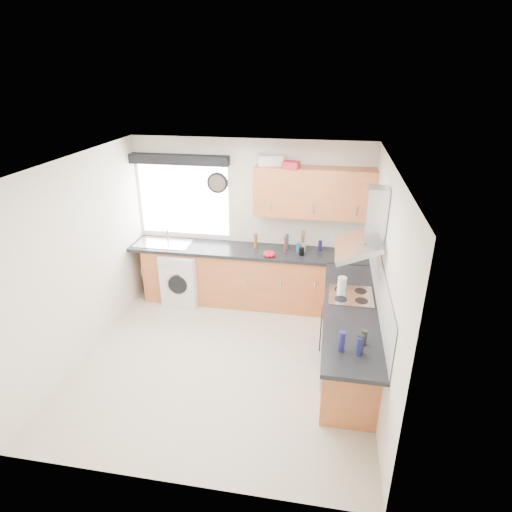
% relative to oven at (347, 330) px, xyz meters
% --- Properties ---
extents(ground_plane, '(3.60, 3.60, 0.00)m').
position_rel_oven_xyz_m(ground_plane, '(-1.50, -0.30, -0.42)').
color(ground_plane, beige).
extents(ceiling, '(3.60, 3.60, 0.02)m').
position_rel_oven_xyz_m(ceiling, '(-1.50, -0.30, 2.08)').
color(ceiling, white).
rests_on(ceiling, wall_back).
extents(wall_back, '(3.60, 0.02, 2.50)m').
position_rel_oven_xyz_m(wall_back, '(-1.50, 1.50, 0.82)').
color(wall_back, silver).
rests_on(wall_back, ground_plane).
extents(wall_front, '(3.60, 0.02, 2.50)m').
position_rel_oven_xyz_m(wall_front, '(-1.50, -2.10, 0.82)').
color(wall_front, silver).
rests_on(wall_front, ground_plane).
extents(wall_left, '(0.02, 3.60, 2.50)m').
position_rel_oven_xyz_m(wall_left, '(-3.30, -0.30, 0.82)').
color(wall_left, silver).
rests_on(wall_left, ground_plane).
extents(wall_right, '(0.02, 3.60, 2.50)m').
position_rel_oven_xyz_m(wall_right, '(0.30, -0.30, 0.82)').
color(wall_right, silver).
rests_on(wall_right, ground_plane).
extents(window, '(1.40, 0.02, 1.10)m').
position_rel_oven_xyz_m(window, '(-2.55, 1.49, 1.12)').
color(window, silver).
rests_on(window, wall_back).
extents(window_blind, '(1.50, 0.18, 0.14)m').
position_rel_oven_xyz_m(window_blind, '(-2.55, 1.40, 1.76)').
color(window_blind, black).
rests_on(window_blind, wall_back).
extents(splashback, '(0.01, 3.00, 0.54)m').
position_rel_oven_xyz_m(splashback, '(0.29, 0.00, 0.75)').
color(splashback, white).
rests_on(splashback, wall_right).
extents(base_cab_back, '(3.00, 0.58, 0.86)m').
position_rel_oven_xyz_m(base_cab_back, '(-1.60, 1.21, 0.01)').
color(base_cab_back, '#A85930').
rests_on(base_cab_back, ground_plane).
extents(base_cab_corner, '(0.60, 0.60, 0.86)m').
position_rel_oven_xyz_m(base_cab_corner, '(0.00, 1.20, 0.01)').
color(base_cab_corner, '#A85930').
rests_on(base_cab_corner, ground_plane).
extents(base_cab_right, '(0.58, 2.10, 0.86)m').
position_rel_oven_xyz_m(base_cab_right, '(0.01, -0.15, 0.01)').
color(base_cab_right, '#A85930').
rests_on(base_cab_right, ground_plane).
extents(worktop_back, '(3.60, 0.62, 0.05)m').
position_rel_oven_xyz_m(worktop_back, '(-1.50, 1.20, 0.46)').
color(worktop_back, black).
rests_on(worktop_back, base_cab_back).
extents(worktop_right, '(0.62, 2.42, 0.05)m').
position_rel_oven_xyz_m(worktop_right, '(0.00, -0.30, 0.46)').
color(worktop_right, black).
rests_on(worktop_right, base_cab_right).
extents(sink, '(0.84, 0.46, 0.10)m').
position_rel_oven_xyz_m(sink, '(-2.83, 1.20, 0.52)').
color(sink, '#ACB1B8').
rests_on(sink, worktop_back).
extents(oven, '(0.56, 0.58, 0.85)m').
position_rel_oven_xyz_m(oven, '(0.00, 0.00, 0.00)').
color(oven, black).
rests_on(oven, ground_plane).
extents(hob_plate, '(0.52, 0.52, 0.01)m').
position_rel_oven_xyz_m(hob_plate, '(0.00, 0.00, 0.49)').
color(hob_plate, '#ACB1B8').
rests_on(hob_plate, worktop_right).
extents(extractor_hood, '(0.52, 0.78, 0.66)m').
position_rel_oven_xyz_m(extractor_hood, '(0.10, -0.00, 1.34)').
color(extractor_hood, '#ACB1B8').
rests_on(extractor_hood, wall_right).
extents(upper_cabinets, '(1.70, 0.35, 0.70)m').
position_rel_oven_xyz_m(upper_cabinets, '(-0.55, 1.32, 1.38)').
color(upper_cabinets, '#A85930').
rests_on(upper_cabinets, wall_back).
extents(washing_machine, '(0.61, 0.59, 0.82)m').
position_rel_oven_xyz_m(washing_machine, '(-2.50, 1.10, -0.01)').
color(washing_machine, silver).
rests_on(washing_machine, ground_plane).
extents(wall_clock, '(0.32, 0.04, 0.32)m').
position_rel_oven_xyz_m(wall_clock, '(-2.00, 1.46, 1.41)').
color(wall_clock, black).
rests_on(wall_clock, wall_back).
extents(casserole, '(0.40, 0.33, 0.14)m').
position_rel_oven_xyz_m(casserole, '(-1.20, 1.42, 1.80)').
color(casserole, silver).
rests_on(casserole, upper_cabinets).
extents(storage_box, '(0.25, 0.22, 0.10)m').
position_rel_oven_xyz_m(storage_box, '(-0.88, 1.22, 1.77)').
color(storage_box, maroon).
rests_on(storage_box, upper_cabinets).
extents(utensil_pot, '(0.10, 0.10, 0.13)m').
position_rel_oven_xyz_m(utensil_pot, '(-0.67, 1.27, 0.55)').
color(utensil_pot, gray).
rests_on(utensil_pot, worktop_back).
extents(kitchen_roll, '(0.12, 0.12, 0.23)m').
position_rel_oven_xyz_m(kitchen_roll, '(-0.11, 0.01, 0.60)').
color(kitchen_roll, silver).
rests_on(kitchen_roll, worktop_right).
extents(tomato_cluster, '(0.17, 0.17, 0.07)m').
position_rel_oven_xyz_m(tomato_cluster, '(-1.13, 1.00, 0.52)').
color(tomato_cluster, red).
rests_on(tomato_cluster, worktop_back).
extents(jar_0, '(0.05, 0.05, 0.16)m').
position_rel_oven_xyz_m(jar_0, '(-0.42, 1.34, 0.56)').
color(jar_0, '#191342').
rests_on(jar_0, worktop_back).
extents(jar_1, '(0.05, 0.05, 0.24)m').
position_rel_oven_xyz_m(jar_1, '(-0.91, 1.30, 0.60)').
color(jar_1, '#1A567E').
rests_on(jar_1, worktop_back).
extents(jar_2, '(0.05, 0.05, 0.22)m').
position_rel_oven_xyz_m(jar_2, '(-1.38, 1.28, 0.60)').
color(jar_2, brown).
rests_on(jar_2, worktop_back).
extents(jar_3, '(0.07, 0.07, 0.15)m').
position_rel_oven_xyz_m(jar_3, '(-0.73, 1.22, 0.56)').
color(jar_3, '#1B5086').
rests_on(jar_3, worktop_back).
extents(jar_4, '(0.04, 0.04, 0.25)m').
position_rel_oven_xyz_m(jar_4, '(-0.92, 1.18, 0.61)').
color(jar_4, maroon).
rests_on(jar_4, worktop_back).
extents(jar_5, '(0.07, 0.07, 0.12)m').
position_rel_oven_xyz_m(jar_5, '(-0.68, 1.11, 0.54)').
color(jar_5, black).
rests_on(jar_5, worktop_back).
extents(bottle_0, '(0.06, 0.06, 0.16)m').
position_rel_oven_xyz_m(bottle_0, '(0.10, -0.97, 0.56)').
color(bottle_0, black).
rests_on(bottle_0, worktop_right).
extents(bottle_1, '(0.07, 0.07, 0.20)m').
position_rel_oven_xyz_m(bottle_1, '(0.05, -1.12, 0.59)').
color(bottle_1, black).
rests_on(bottle_1, worktop_right).
extents(bottle_2, '(0.06, 0.06, 0.21)m').
position_rel_oven_xyz_m(bottle_2, '(-0.12, -1.11, 0.59)').
color(bottle_2, navy).
rests_on(bottle_2, worktop_right).
extents(bottle_3, '(0.05, 0.05, 0.20)m').
position_rel_oven_xyz_m(bottle_3, '(0.04, -1.16, 0.58)').
color(bottle_3, navy).
rests_on(bottle_3, worktop_right).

